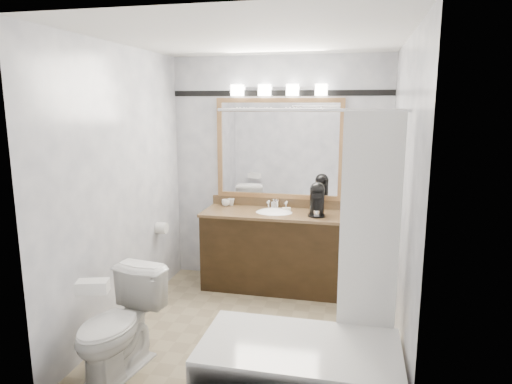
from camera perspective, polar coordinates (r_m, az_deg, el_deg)
room at (r=3.82m, az=-0.46°, el=-0.21°), size 2.42×2.62×2.52m
vanity at (r=4.99m, az=2.24°, el=-7.08°), size 1.53×0.58×0.97m
mirror at (r=5.03m, az=2.88°, el=5.39°), size 1.40×0.04×1.10m
vanity_light_bar at (r=4.95m, az=2.84°, el=12.64°), size 1.02×0.14×0.12m
accent_stripe at (r=5.01m, az=2.97°, el=12.24°), size 2.40×0.01×0.06m
bathtub at (r=3.25m, az=5.88°, el=-20.83°), size 1.30×0.75×1.96m
tp_roll at (r=4.92m, az=-11.71°, el=-4.43°), size 0.11×0.12×0.12m
toilet at (r=3.65m, az=-16.83°, el=-15.70°), size 0.54×0.81×0.76m
tissue_box at (r=3.26m, az=-19.74°, el=-11.07°), size 0.23×0.16×0.08m
coffee_maker at (r=4.74m, az=7.65°, el=-0.79°), size 0.18×0.23×0.35m
cup_left at (r=5.17m, az=-3.81°, el=-1.35°), size 0.10×0.10×0.07m
cup_right at (r=5.20m, az=-3.16°, el=-1.26°), size 0.10×0.10×0.08m
soap_bottle_a at (r=5.05m, az=2.25°, el=-1.46°), size 0.06×0.06×0.10m
soap_bar at (r=4.97m, az=3.83°, el=-2.13°), size 0.10×0.08×0.03m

